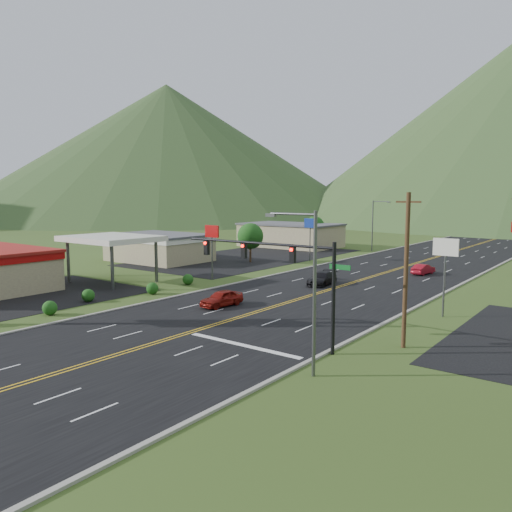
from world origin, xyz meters
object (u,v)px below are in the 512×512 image
Objects in this scene: streetlight_west at (374,222)px; car_red_near at (222,299)px; traffic_signal at (280,264)px; car_red_far at (423,269)px; gas_canopy at (111,240)px; streetlight_east at (309,282)px; car_dark_mid at (322,279)px.

streetlight_west is 2.14× the size of car_red_near.
streetlight_west is (-18.16, 56.00, -0.15)m from traffic_signal.
streetlight_west is at bearing 105.03° from car_red_near.
streetlight_west is 2.31× the size of car_red_far.
streetlight_west reaches higher than gas_canopy.
car_red_far is at bearing 100.01° from streetlight_east.
streetlight_east is (4.70, -4.00, -0.15)m from traffic_signal.
traffic_signal is 12.74m from car_red_near.
traffic_signal reaches higher than car_red_far.
car_dark_mid is 15.53m from car_red_far.
car_red_far is (-6.87, 38.91, -4.54)m from streetlight_east.
gas_canopy is at bearing 53.53° from car_red_far.
gas_canopy reaches higher than car_red_near.
gas_canopy is 37.87m from car_red_far.
car_red_near is 30.08m from car_red_far.
car_red_near is at bearing 82.24° from car_red_far.
streetlight_west is at bearing -44.95° from car_red_far.
streetlight_east is at bearing 107.89° from car_red_far.
gas_canopy is (-10.32, -48.00, -0.31)m from streetlight_west.
streetlight_east and streetlight_west have the same top height.
streetlight_west is 36.82m from car_dark_mid.
car_red_near is at bearing 146.40° from streetlight_east.
streetlight_west is at bearing 107.97° from traffic_signal.
gas_canopy is 2.37× the size of car_red_near.
car_dark_mid is (9.63, -35.25, -4.48)m from streetlight_west.
streetlight_east is 35.28m from gas_canopy.
car_dark_mid is (-8.53, 20.75, -4.63)m from traffic_signal.
traffic_signal is at bearing -72.75° from car_dark_mid.
car_red_near is at bearing -6.42° from gas_canopy.
streetlight_east is 2.14× the size of car_red_near.
car_dark_mid is (-13.22, 24.75, -4.48)m from streetlight_east.
car_dark_mid reaches higher than car_red_far.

